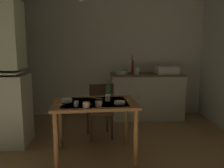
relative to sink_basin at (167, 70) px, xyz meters
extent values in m
plane|color=olive|center=(-1.33, -1.41, -1.01)|extent=(5.36, 5.36, 0.00)
cube|color=silver|center=(-1.33, 0.37, 0.22)|extent=(4.46, 0.10, 2.46)
cube|color=#AFB5A5|center=(-0.42, 0.00, -0.56)|extent=(1.46, 0.60, 0.90)
cube|color=brown|center=(-0.42, 0.00, -0.09)|extent=(1.49, 0.63, 0.03)
sphere|color=#2D2823|center=(-0.64, -0.31, -0.51)|extent=(0.02, 0.02, 0.02)
cube|color=white|center=(0.00, 0.00, 0.00)|extent=(0.44, 0.34, 0.15)
cube|color=black|center=(0.00, 0.00, 0.07)|extent=(0.38, 0.28, 0.01)
cylinder|color=maroon|center=(-0.71, 0.05, 0.06)|extent=(0.05, 0.05, 0.28)
cylinder|color=maroon|center=(-0.71, -0.02, 0.16)|extent=(0.03, 0.12, 0.03)
cylinder|color=#913A1B|center=(-0.71, 0.11, 0.25)|extent=(0.02, 0.16, 0.12)
cylinder|color=#ADD1C1|center=(-0.95, -0.05, -0.04)|extent=(0.25, 0.25, 0.08)
cylinder|color=beige|center=(-0.64, -0.04, -0.01)|extent=(0.12, 0.12, 0.14)
cube|color=brown|center=(-1.45, -1.72, -0.27)|extent=(1.17, 0.84, 0.04)
cube|color=silver|center=(-1.45, -1.72, -0.25)|extent=(0.91, 0.65, 0.00)
cylinder|color=brown|center=(-1.92, -2.07, -0.65)|extent=(0.06, 0.06, 0.72)
cylinder|color=olive|center=(-0.93, -1.99, -0.65)|extent=(0.06, 0.06, 0.72)
cylinder|color=brown|center=(-1.97, -1.44, -0.65)|extent=(0.06, 0.06, 0.72)
cylinder|color=olive|center=(-0.98, -1.36, -0.65)|extent=(0.06, 0.06, 0.72)
cube|color=#482E1E|center=(-1.40, -1.04, -0.59)|extent=(0.47, 0.47, 0.03)
cube|color=#442D21|center=(-1.36, -1.22, -0.33)|extent=(0.38, 0.10, 0.48)
cylinder|color=#482E1E|center=(-1.27, -0.84, -0.81)|extent=(0.04, 0.04, 0.41)
cylinder|color=#482E1E|center=(-1.60, -0.91, -0.81)|extent=(0.04, 0.04, 0.41)
cylinder|color=#482E1E|center=(-1.20, -1.17, -0.81)|extent=(0.04, 0.04, 0.41)
cylinder|color=#482E1E|center=(-1.53, -1.24, -0.81)|extent=(0.04, 0.04, 0.41)
cylinder|color=white|center=(-1.13, -1.83, -0.24)|extent=(0.14, 0.14, 0.03)
cylinder|color=white|center=(-1.83, -1.69, -0.23)|extent=(0.15, 0.15, 0.05)
cylinder|color=white|center=(-1.67, -1.93, -0.22)|extent=(0.06, 0.06, 0.07)
cylinder|color=tan|center=(-1.40, -1.97, -0.22)|extent=(0.08, 0.08, 0.07)
cylinder|color=white|center=(-1.28, -1.65, -0.21)|extent=(0.07, 0.07, 0.08)
cylinder|color=tan|center=(-1.55, -2.03, -0.22)|extent=(0.08, 0.08, 0.08)
cylinder|color=#4C7F56|center=(-1.26, -1.41, -0.16)|extent=(0.07, 0.07, 0.18)
cylinder|color=#4C7F56|center=(-1.26, -1.41, -0.04)|extent=(0.03, 0.03, 0.07)
cube|color=silver|center=(-1.44, -1.49, -0.25)|extent=(0.18, 0.09, 0.00)
cube|color=beige|center=(-1.54, -1.88, -0.25)|extent=(0.12, 0.12, 0.00)
cube|color=beige|center=(-1.90, -1.83, -0.25)|extent=(0.14, 0.07, 0.00)
camera|label=1|loc=(-1.36, -4.79, 0.48)|focal=37.65mm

